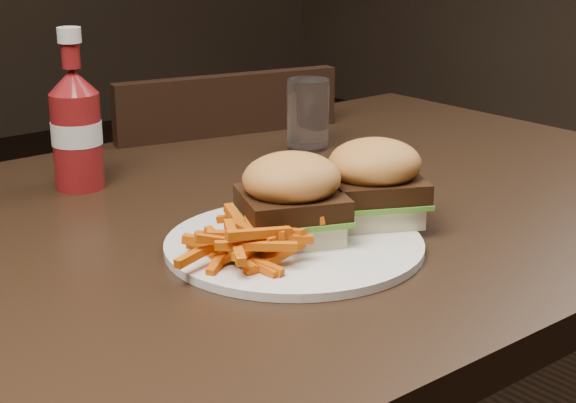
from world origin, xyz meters
TOP-DOWN VIEW (x-y plane):
  - dining_table at (0.00, 0.00)m, footprint 1.20×0.80m
  - chair_far at (0.20, 0.50)m, footprint 0.46×0.46m
  - plate at (-0.08, -0.12)m, footprint 0.27×0.27m
  - sandwich_half_a at (-0.08, -0.12)m, footprint 0.12×0.12m
  - sandwich_half_b at (0.03, -0.13)m, footprint 0.12×0.12m
  - fries_pile at (-0.15, -0.13)m, footprint 0.13×0.13m
  - ketchup_bottle at (-0.16, 0.22)m, footprint 0.07×0.07m
  - tumbler at (0.20, 0.18)m, footprint 0.08×0.08m

SIDE VIEW (x-z plane):
  - chair_far at x=0.20m, z-range 0.41..0.45m
  - dining_table at x=0.00m, z-range 0.71..0.75m
  - plate at x=-0.08m, z-range 0.75..0.76m
  - sandwich_half_a at x=-0.08m, z-range 0.76..0.78m
  - sandwich_half_b at x=0.03m, z-range 0.76..0.78m
  - fries_pile at x=-0.15m, z-range 0.76..0.80m
  - tumbler at x=0.20m, z-range 0.76..0.85m
  - ketchup_bottle at x=-0.16m, z-range 0.75..0.87m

